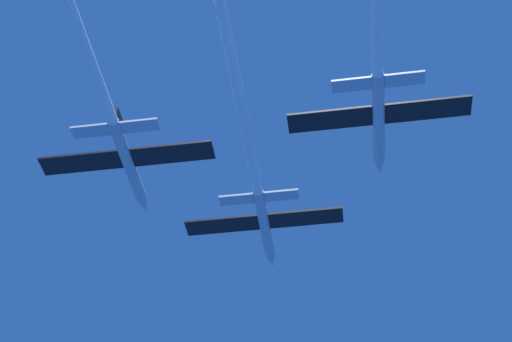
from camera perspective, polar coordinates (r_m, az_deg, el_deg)
The scene contains 3 objects.
jet_lead at distance 70.49m, azimuth -0.31°, elevation 0.65°, with size 17.42×41.33×2.89m.
jet_left_wing at distance 63.34m, azimuth -13.18°, elevation 8.17°, with size 17.42×45.90×2.89m.
jet_right_wing at distance 61.61m, azimuth 9.84°, elevation 11.79°, with size 17.42×44.12×2.89m.
Camera 1 is at (7.53, -58.38, -49.95)m, focal length 49.00 mm.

